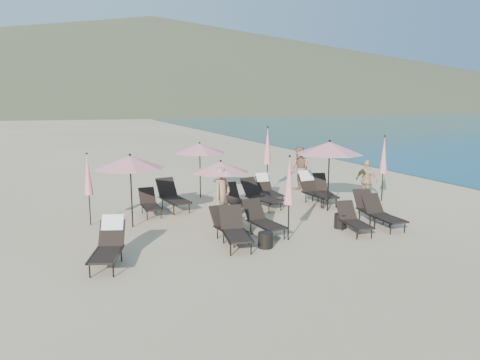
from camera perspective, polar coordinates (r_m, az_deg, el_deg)
name	(u,v)px	position (r m, az deg, el deg)	size (l,w,h in m)	color
ground	(314,234)	(14.03, 9.01, -6.51)	(800.00, 800.00, 0.00)	#D6BA8C
volcanic_headland	(170,62)	(324.50, -8.56, 14.01)	(690.00, 690.00, 55.00)	brown
lounger_0	(109,244)	(11.76, -15.72, -7.47)	(1.11, 1.81, 1.06)	black
lounger_1	(235,229)	(12.68, -0.63, -6.05)	(0.95, 1.79, 0.98)	black
lounger_2	(229,225)	(13.24, -1.40, -5.57)	(0.80, 1.58, 0.87)	black
lounger_3	(263,219)	(13.77, 2.77, -4.83)	(0.80, 1.68, 0.93)	black
lounger_4	(353,220)	(14.30, 13.63, -4.71)	(0.76, 1.53, 0.84)	black
lounger_5	(371,208)	(15.72, 15.64, -3.30)	(0.89, 1.71, 0.94)	black
lounger_6	(150,203)	(16.29, -10.94, -2.80)	(0.58, 1.47, 0.84)	black
lounger_7	(172,196)	(16.90, -8.25, -1.93)	(0.91, 1.88, 1.04)	black
lounger_8	(235,199)	(16.47, -0.56, -2.33)	(0.64, 1.62, 0.93)	black
lounger_9	(260,195)	(17.00, 2.45, -1.81)	(1.11, 1.88, 1.01)	black
lounger_10	(268,188)	(18.17, 3.39, -1.03)	(0.64, 1.62, 1.00)	black
lounger_11	(315,189)	(17.92, 9.11, -1.04)	(0.79, 1.90, 1.16)	black
lounger_12	(382,213)	(15.11, 16.94, -3.91)	(0.69, 1.65, 0.93)	black
lounger_13	(322,190)	(17.98, 9.98, -1.26)	(1.13, 1.92, 1.04)	black
umbrella_open_0	(130,162)	(14.55, -13.25, 2.13)	(2.14, 2.14, 2.30)	black
umbrella_open_1	(221,167)	(14.81, -2.36, 1.57)	(1.88, 1.88, 2.02)	black
umbrella_open_2	(330,148)	(16.48, 10.86, 3.85)	(2.35, 2.35, 2.53)	black
umbrella_open_3	(200,148)	(18.48, -4.93, 3.86)	(2.08, 2.08, 2.24)	black
umbrella_closed_0	(289,181)	(12.96, 6.02, -0.17)	(0.28, 0.28, 2.42)	black
umbrella_closed_1	(384,155)	(18.65, 17.13, 2.87)	(0.30, 0.30, 2.55)	black
umbrella_closed_2	(88,175)	(15.18, -18.05, 0.59)	(0.27, 0.27, 2.30)	black
umbrella_closed_3	(268,146)	(19.68, 3.38, 4.12)	(0.32, 0.32, 2.78)	black
side_table_0	(265,240)	(12.61, 3.12, -7.32)	(0.40, 0.40, 0.42)	black
side_table_1	(340,221)	(14.73, 12.14, -4.91)	(0.39, 0.39, 0.45)	black
beachgoer_a	(222,197)	(14.51, -2.18, -2.05)	(0.68, 0.44, 1.86)	#9E7355
beachgoer_b	(300,169)	(19.98, 7.28, 1.32)	(0.93, 0.72, 1.91)	#93624B
beachgoer_c	(367,180)	(18.73, 15.19, -0.03)	(0.93, 0.39, 1.59)	tan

